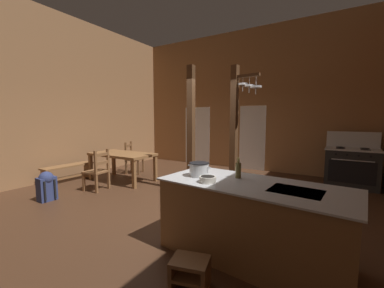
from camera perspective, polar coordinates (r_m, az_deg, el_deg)
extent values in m
cube|color=#422819|center=(4.88, -4.77, -14.34)|extent=(8.21, 8.58, 0.10)
cube|color=#93663F|center=(8.13, 11.95, 10.01)|extent=(8.21, 0.14, 4.45)
cube|color=#93663F|center=(7.47, -29.47, 9.72)|extent=(0.14, 8.58, 4.45)
cube|color=white|center=(8.77, 1.27, 2.00)|extent=(1.00, 0.01, 2.05)
cube|color=white|center=(7.95, 14.10, 1.40)|extent=(0.84, 0.01, 2.05)
cube|color=brown|center=(3.05, 13.99, -17.48)|extent=(2.17, 1.09, 0.88)
cube|color=silver|center=(2.90, 14.22, -9.30)|extent=(2.24, 1.15, 0.02)
cube|color=black|center=(2.76, 23.47, -10.20)|extent=(0.55, 0.45, 0.00)
cube|color=black|center=(3.58, 16.64, -20.73)|extent=(1.99, 0.22, 0.10)
cube|color=#242424|center=(7.00, 33.63, -4.81)|extent=(1.11, 0.78, 0.90)
cube|color=black|center=(6.63, 33.70, -5.64)|extent=(0.94, 0.02, 0.52)
cylinder|color=silver|center=(6.56, 33.85, -3.28)|extent=(0.83, 0.04, 0.02)
cube|color=silver|center=(6.94, 33.86, -1.03)|extent=(1.15, 0.82, 0.03)
cube|color=silver|center=(7.28, 33.87, 0.88)|extent=(1.14, 0.06, 0.40)
cylinder|color=black|center=(6.80, 35.99, -1.12)|extent=(0.20, 0.20, 0.01)
cylinder|color=black|center=(6.78, 31.82, -0.88)|extent=(0.20, 0.20, 0.01)
cylinder|color=black|center=(7.10, 35.83, -0.85)|extent=(0.20, 0.20, 0.01)
cylinder|color=black|center=(7.08, 31.84, -0.62)|extent=(0.20, 0.20, 0.01)
cylinder|color=black|center=(6.57, 36.78, -2.39)|extent=(0.04, 0.03, 0.04)
cylinder|color=black|center=(6.56, 34.87, -2.28)|extent=(0.04, 0.03, 0.04)
cylinder|color=black|center=(6.55, 32.95, -2.18)|extent=(0.04, 0.03, 0.04)
cylinder|color=black|center=(6.55, 31.02, -2.07)|extent=(0.04, 0.03, 0.04)
cube|color=brown|center=(5.42, 9.96, 3.35)|extent=(0.16, 0.16, 2.80)
cube|color=brown|center=(5.38, 12.58, 15.53)|extent=(0.64, 0.16, 0.06)
cylinder|color=silver|center=(5.39, 12.04, 14.73)|extent=(0.01, 0.01, 0.15)
cylinder|color=silver|center=(5.37, 12.02, 13.74)|extent=(0.21, 0.21, 0.04)
cylinder|color=silver|center=(5.36, 12.00, 12.90)|extent=(0.02, 0.02, 0.14)
cylinder|color=silver|center=(5.32, 13.51, 14.58)|extent=(0.01, 0.01, 0.19)
cylinder|color=silver|center=(5.30, 13.48, 13.35)|extent=(0.22, 0.22, 0.04)
cylinder|color=silver|center=(5.29, 13.45, 12.49)|extent=(0.02, 0.02, 0.14)
cylinder|color=silver|center=(5.26, 15.01, 14.44)|extent=(0.01, 0.01, 0.23)
cylinder|color=silver|center=(5.24, 14.96, 13.00)|extent=(0.26, 0.26, 0.04)
cylinder|color=silver|center=(5.23, 14.94, 12.13)|extent=(0.02, 0.02, 0.14)
cube|color=brown|center=(5.33, -0.24, 3.39)|extent=(0.14, 0.14, 2.80)
cube|color=brown|center=(2.57, -0.48, -26.11)|extent=(0.42, 0.36, 0.04)
cube|color=brown|center=(2.69, -4.18, -28.24)|extent=(0.11, 0.28, 0.26)
cube|color=brown|center=(2.62, 3.37, -29.38)|extent=(0.11, 0.28, 0.26)
cube|color=brown|center=(2.65, -0.48, -28.80)|extent=(0.38, 0.35, 0.03)
cube|color=brown|center=(6.60, -16.26, -2.35)|extent=(1.71, 0.91, 0.06)
cube|color=brown|center=(7.50, -18.13, -4.28)|extent=(0.08, 0.08, 0.68)
cube|color=brown|center=(6.41, -8.73, -5.78)|extent=(0.08, 0.08, 0.68)
cube|color=brown|center=(7.02, -22.94, -5.16)|extent=(0.08, 0.08, 0.68)
cube|color=brown|center=(5.84, -13.63, -7.05)|extent=(0.08, 0.08, 0.68)
cube|color=brown|center=(7.44, -13.49, -3.51)|extent=(0.57, 0.57, 0.04)
cube|color=brown|center=(7.58, -11.56, -5.02)|extent=(0.06, 0.06, 0.41)
cube|color=brown|center=(7.24, -12.65, -5.57)|extent=(0.06, 0.06, 0.41)
cube|color=brown|center=(7.68, -14.24, -2.90)|extent=(0.06, 0.06, 0.95)
cube|color=brown|center=(7.34, -15.45, -3.34)|extent=(0.06, 0.06, 0.95)
cube|color=brown|center=(7.46, -14.91, -0.35)|extent=(0.17, 0.37, 0.07)
cube|color=brown|center=(7.49, -14.87, -1.79)|extent=(0.17, 0.37, 0.07)
cube|color=brown|center=(5.99, -21.86, -6.11)|extent=(0.49, 0.49, 0.04)
cube|color=brown|center=(6.05, -24.35, -8.29)|extent=(0.06, 0.06, 0.41)
cube|color=brown|center=(6.30, -21.76, -7.62)|extent=(0.06, 0.06, 0.41)
cube|color=brown|center=(5.71, -21.90, -6.22)|extent=(0.06, 0.06, 0.95)
cube|color=brown|center=(5.98, -19.29, -5.59)|extent=(0.06, 0.06, 0.95)
cube|color=brown|center=(5.78, -20.70, -2.36)|extent=(0.09, 0.38, 0.07)
cube|color=brown|center=(5.81, -20.63, -4.21)|extent=(0.09, 0.38, 0.07)
cube|color=brown|center=(7.07, -27.44, -4.62)|extent=(0.40, 1.28, 0.04)
cube|color=brown|center=(6.86, -31.54, -7.03)|extent=(0.31, 0.07, 0.40)
cube|color=brown|center=(7.40, -23.49, -5.72)|extent=(0.31, 0.07, 0.40)
cube|color=brown|center=(7.13, -27.33, -6.99)|extent=(0.09, 1.07, 0.06)
cube|color=navy|center=(5.71, -31.25, -9.12)|extent=(0.23, 0.33, 0.48)
cube|color=navy|center=(5.84, -31.77, -9.54)|extent=(0.07, 0.23, 0.17)
cylinder|color=black|center=(5.56, -31.59, -9.53)|extent=(0.04, 0.04, 0.38)
cylinder|color=black|center=(5.64, -29.80, -9.22)|extent=(0.04, 0.04, 0.38)
sphere|color=navy|center=(5.66, -31.37, -6.96)|extent=(0.28, 0.28, 0.27)
cylinder|color=silver|center=(3.15, 1.71, -6.12)|extent=(0.25, 0.25, 0.17)
cylinder|color=black|center=(3.13, 1.71, -4.53)|extent=(0.26, 0.26, 0.01)
cylinder|color=silver|center=(3.21, -0.48, -5.11)|extent=(0.05, 0.02, 0.02)
cylinder|color=silver|center=(3.07, 3.99, -5.62)|extent=(0.05, 0.02, 0.02)
cylinder|color=silver|center=(2.86, 3.74, -8.39)|extent=(0.20, 0.20, 0.07)
cylinder|color=black|center=(2.85, 3.74, -7.69)|extent=(0.16, 0.16, 0.00)
cylinder|color=brown|center=(3.10, 10.94, -6.20)|extent=(0.07, 0.07, 0.19)
cylinder|color=brown|center=(3.08, 10.99, -3.84)|extent=(0.03, 0.03, 0.07)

